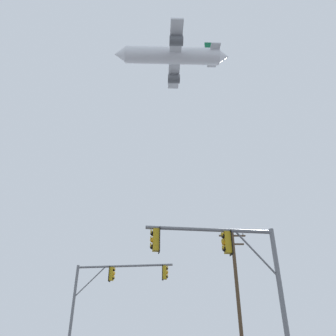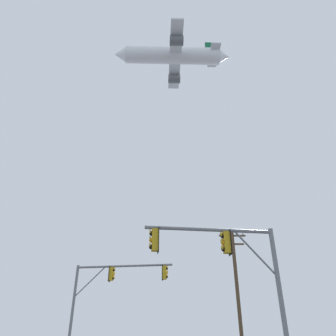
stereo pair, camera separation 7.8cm
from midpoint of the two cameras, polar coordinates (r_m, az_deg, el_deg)
signal_pole_near at (r=14.04m, az=11.03°, el=-15.79°), size 5.61×0.88×5.75m
signal_pole_far at (r=24.36m, az=-10.32°, el=-19.86°), size 6.99×1.41×6.17m
utility_pole at (r=26.95m, az=12.21°, el=-19.72°), size 2.20×0.28×9.45m
airplane at (r=67.20m, az=0.83°, el=19.25°), size 22.65×17.50×6.21m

